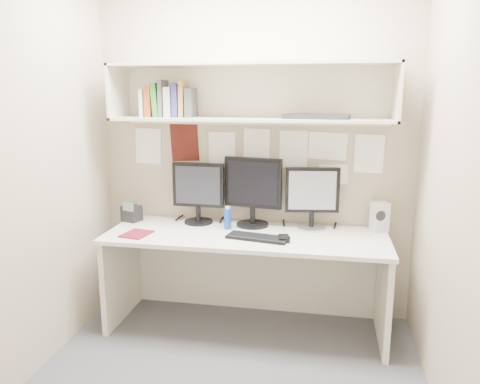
% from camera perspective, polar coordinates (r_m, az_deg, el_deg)
% --- Properties ---
extents(floor, '(2.40, 2.00, 0.01)m').
position_cam_1_polar(floor, '(3.09, -1.51, -21.73)').
color(floor, '#434448').
rests_on(floor, ground).
extents(wall_back, '(2.40, 0.02, 2.60)m').
position_cam_1_polar(wall_back, '(3.58, 1.74, 5.33)').
color(wall_back, tan).
rests_on(wall_back, ground).
extents(wall_front, '(2.40, 0.02, 2.60)m').
position_cam_1_polar(wall_front, '(1.66, -8.98, -2.72)').
color(wall_front, tan).
rests_on(wall_front, ground).
extents(wall_left, '(0.02, 2.00, 2.60)m').
position_cam_1_polar(wall_left, '(3.09, -24.03, 3.21)').
color(wall_left, tan).
rests_on(wall_left, ground).
extents(wall_right, '(0.02, 2.00, 2.60)m').
position_cam_1_polar(wall_right, '(2.63, 24.85, 1.76)').
color(wall_right, tan).
rests_on(wall_right, ground).
extents(desk, '(2.00, 0.70, 0.73)m').
position_cam_1_polar(desk, '(3.48, 0.73, -10.81)').
color(desk, beige).
rests_on(desk, floor).
extents(overhead_hutch, '(2.00, 0.38, 0.40)m').
position_cam_1_polar(overhead_hutch, '(3.41, 1.41, 12.07)').
color(overhead_hutch, beige).
rests_on(overhead_hutch, wall_back).
extents(pinned_papers, '(1.92, 0.01, 0.48)m').
position_cam_1_polar(pinned_papers, '(3.58, 1.72, 4.52)').
color(pinned_papers, white).
rests_on(pinned_papers, wall_back).
extents(monitor_left, '(0.40, 0.22, 0.47)m').
position_cam_1_polar(monitor_left, '(3.59, -5.11, 0.20)').
color(monitor_left, black).
rests_on(monitor_left, desk).
extents(monitor_center, '(0.44, 0.24, 0.52)m').
position_cam_1_polar(monitor_center, '(3.49, 1.58, 0.31)').
color(monitor_center, black).
rests_on(monitor_center, desk).
extents(monitor_right, '(0.39, 0.22, 0.46)m').
position_cam_1_polar(monitor_right, '(3.46, 8.80, -0.42)').
color(monitor_right, '#A5A5AA').
rests_on(monitor_right, desk).
extents(keyboard, '(0.44, 0.23, 0.02)m').
position_cam_1_polar(keyboard, '(3.23, 2.16, -5.57)').
color(keyboard, black).
rests_on(keyboard, desk).
extents(mouse, '(0.09, 0.12, 0.03)m').
position_cam_1_polar(mouse, '(3.20, 5.37, -5.66)').
color(mouse, black).
rests_on(mouse, desk).
extents(speaker, '(0.14, 0.14, 0.21)m').
position_cam_1_polar(speaker, '(3.53, 16.66, -2.91)').
color(speaker, '#BABAB6').
rests_on(speaker, desk).
extents(blue_bottle, '(0.05, 0.05, 0.17)m').
position_cam_1_polar(blue_bottle, '(3.45, -1.52, -3.23)').
color(blue_bottle, navy).
rests_on(blue_bottle, desk).
extents(maroon_notebook, '(0.21, 0.24, 0.01)m').
position_cam_1_polar(maroon_notebook, '(3.41, -12.49, -5.02)').
color(maroon_notebook, maroon).
rests_on(maroon_notebook, desk).
extents(desk_phone, '(0.16, 0.15, 0.16)m').
position_cam_1_polar(desk_phone, '(3.76, -13.09, -2.53)').
color(desk_phone, black).
rests_on(desk_phone, desk).
extents(book_stack, '(0.40, 0.16, 0.27)m').
position_cam_1_polar(book_stack, '(3.53, -8.70, 10.90)').
color(book_stack, silver).
rests_on(book_stack, overhead_hutch).
extents(hutch_tray, '(0.47, 0.23, 0.03)m').
position_cam_1_polar(hutch_tray, '(3.29, 9.27, 9.07)').
color(hutch_tray, black).
rests_on(hutch_tray, overhead_hutch).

